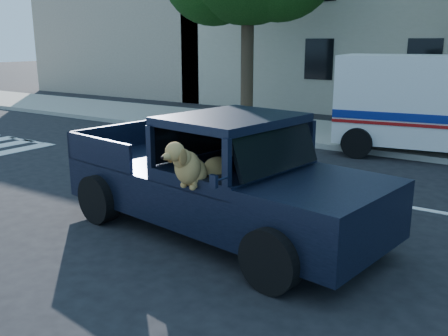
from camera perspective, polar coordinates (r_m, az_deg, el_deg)
name	(u,v)px	position (r m, az deg, el deg)	size (l,w,h in m)	color
ground	(150,229)	(8.10, -8.48, -6.92)	(120.00, 120.00, 0.00)	black
far_sidewalk	(351,136)	(15.88, 14.29, 3.59)	(60.00, 4.00, 0.15)	gray
lane_stripes	(346,196)	(9.92, 13.80, -3.14)	(21.60, 0.14, 0.01)	silver
building_left	(144,21)	(29.88, -9.08, 16.26)	(12.00, 6.00, 8.00)	tan
pickup_truck	(215,192)	(7.76, -1.09, -2.78)	(5.45, 3.03, 1.87)	black
mail_truck	(428,113)	(13.92, 22.25, 5.87)	(4.95, 2.98, 2.56)	silver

